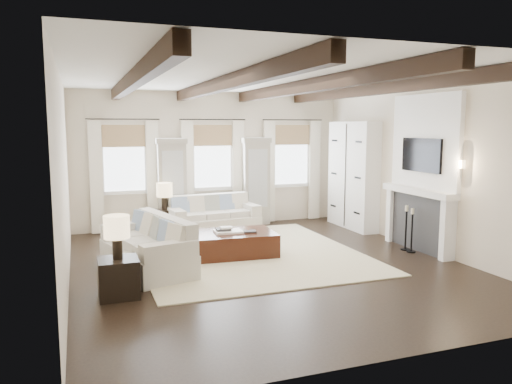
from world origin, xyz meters
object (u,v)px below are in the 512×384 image
object	(u,v)px
sofa_back	(213,218)
sofa_left	(150,248)
ottoman	(229,244)
side_table_back	(165,223)
side_table_front	(119,278)

from	to	relation	value
sofa_back	sofa_left	world-z (taller)	sofa_left
ottoman	side_table_back	distance (m)	2.29
ottoman	side_table_front	world-z (taller)	side_table_front
ottoman	side_table_front	bearing A→B (deg)	-138.58
sofa_back	side_table_front	xyz separation A→B (m)	(-2.34, -3.65, -0.07)
ottoman	side_table_back	size ratio (longest dim) A/B	2.93
ottoman	side_table_front	xyz separation A→B (m)	(-2.11, -1.64, 0.05)
side_table_front	side_table_back	distance (m)	3.99
sofa_left	ottoman	bearing A→B (deg)	15.87
sofa_back	sofa_left	bearing A→B (deg)	-125.31
sofa_left	sofa_back	bearing A→B (deg)	54.69
sofa_left	ottoman	xyz separation A→B (m)	(1.50, 0.43, -0.14)
side_table_back	sofa_left	bearing A→B (deg)	-104.82
side_table_back	ottoman	bearing A→B (deg)	-68.99
side_table_back	side_table_front	bearing A→B (deg)	-108.88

